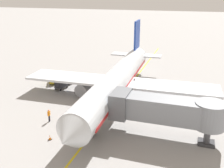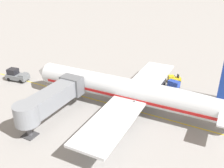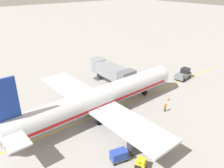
{
  "view_description": "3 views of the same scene",
  "coord_description": "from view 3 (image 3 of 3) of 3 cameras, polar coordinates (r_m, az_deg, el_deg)",
  "views": [
    {
      "loc": [
        -10.76,
        37.23,
        15.97
      ],
      "look_at": [
        0.73,
        2.14,
        2.87
      ],
      "focal_mm": 42.03,
      "sensor_mm": 36.0,
      "label": 1
    },
    {
      "loc": [
        -31.94,
        -13.1,
        21.23
      ],
      "look_at": [
        0.95,
        4.65,
        3.29
      ],
      "focal_mm": 39.9,
      "sensor_mm": 36.0,
      "label": 2
    },
    {
      "loc": [
        27.78,
        -17.78,
        21.05
      ],
      "look_at": [
        -2.05,
        5.6,
        3.75
      ],
      "focal_mm": 36.36,
      "sensor_mm": 36.0,
      "label": 3
    }
  ],
  "objects": [
    {
      "name": "ground_plane",
      "position": [
        39.13,
        -4.65,
        -8.1
      ],
      "size": [
        400.0,
        400.0,
        0.0
      ],
      "primitive_type": "plane",
      "color": "gray"
    },
    {
      "name": "gate_lead_in_line",
      "position": [
        39.13,
        -4.65,
        -8.09
      ],
      "size": [
        0.24,
        80.0,
        0.01
      ],
      "primitive_type": "cube",
      "color": "gold",
      "rests_on": "ground"
    },
    {
      "name": "parked_airliner",
      "position": [
        37.83,
        -3.37,
        -3.69
      ],
      "size": [
        30.15,
        37.29,
        10.63
      ],
      "color": "silver",
      "rests_on": "ground"
    },
    {
      "name": "jet_bridge",
      "position": [
        48.7,
        -0.35,
        3.36
      ],
      "size": [
        12.62,
        3.5,
        4.98
      ],
      "color": "gray",
      "rests_on": "ground"
    },
    {
      "name": "pushback_tractor",
      "position": [
        55.61,
        17.48,
        2.33
      ],
      "size": [
        2.86,
        4.69,
        2.4
      ],
      "color": "slate",
      "rests_on": "ground"
    },
    {
      "name": "baggage_tug_lead",
      "position": [
        29.08,
        6.91,
        -20.07
      ],
      "size": [
        2.28,
        2.77,
        1.62
      ],
      "color": "gold",
      "rests_on": "ground"
    },
    {
      "name": "baggage_cart_front",
      "position": [
        31.51,
        5.99,
        -15.27
      ],
      "size": [
        1.77,
        2.98,
        1.58
      ],
      "color": "#4C4C51",
      "rests_on": "ground"
    },
    {
      "name": "baggage_cart_second_in_train",
      "position": [
        30.07,
        1.74,
        -17.42
      ],
      "size": [
        1.77,
        2.98,
        1.58
      ],
      "color": "#4C4C51",
      "rests_on": "ground"
    },
    {
      "name": "ground_crew_wing_walker",
      "position": [
        40.93,
        13.24,
        -5.6
      ],
      "size": [
        0.29,
        0.73,
        1.69
      ],
      "color": "#232328",
      "rests_on": "ground"
    },
    {
      "name": "safety_cone_nose_left",
      "position": [
        45.26,
        14.0,
        -3.56
      ],
      "size": [
        0.36,
        0.36,
        0.59
      ],
      "color": "black",
      "rests_on": "ground"
    }
  ]
}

